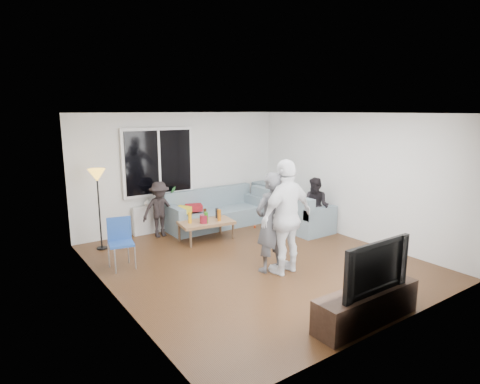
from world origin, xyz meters
TOP-DOWN VIEW (x-y plane):
  - floor at (0.00, 0.00)m, footprint 5.00×5.50m
  - ceiling at (0.00, 0.00)m, footprint 5.00×5.50m
  - wall_back at (0.00, 2.77)m, footprint 5.00×0.04m
  - wall_front at (0.00, -2.77)m, footprint 5.00×0.04m
  - wall_left at (-2.52, 0.00)m, footprint 0.04×5.50m
  - wall_right at (2.52, 0.00)m, footprint 0.04×5.50m
  - window_frame at (-0.60, 2.69)m, footprint 1.62×0.06m
  - window_glass at (-0.60, 2.65)m, footprint 1.50×0.02m
  - window_mullion at (-0.60, 2.64)m, footprint 0.05×0.03m
  - radiator at (-0.60, 2.65)m, footprint 1.30×0.12m
  - potted_plant at (-0.34, 2.62)m, footprint 0.22×0.18m
  - vase at (-0.92, 2.62)m, footprint 0.16×0.16m
  - sofa_back_section at (0.58, 2.27)m, footprint 2.30×0.85m
  - sofa_right_section at (2.02, 1.28)m, footprint 2.00×0.85m
  - sofa_corner at (2.35, 2.27)m, footprint 0.85×0.85m
  - cushion_yellow at (-0.31, 2.25)m, footprint 0.48×0.45m
  - cushion_red at (0.05, 2.33)m, footprint 0.44×0.41m
  - coffee_table at (-0.10, 1.53)m, footprint 1.17×0.74m
  - pitcher at (-0.20, 1.45)m, footprint 0.17×0.17m
  - side_chair at (-2.05, 1.03)m, footprint 0.47×0.47m
  - floor_lamp at (-2.05, 2.22)m, footprint 0.32×0.32m
  - player_left at (-0.04, -0.48)m, footprint 0.65×0.46m
  - player_right at (0.13, -0.69)m, footprint 1.15×0.59m
  - spectator_right at (2.02, 0.51)m, footprint 0.65×0.73m
  - spectator_back at (-0.78, 2.30)m, footprint 0.78×0.46m
  - tv_console at (-0.11, -2.50)m, footprint 1.60×0.40m
  - television at (-0.11, -2.50)m, footprint 1.15×0.15m
  - bottle_a at (-0.44, 1.60)m, footprint 0.07×0.07m
  - bottle_c at (-0.02, 1.72)m, footprint 0.07×0.07m
  - bottle_b at (-0.17, 1.41)m, footprint 0.08×0.08m
  - bottle_d at (0.14, 1.41)m, footprint 0.07×0.07m
  - bottle_e at (0.21, 1.62)m, footprint 0.07×0.07m

SIDE VIEW (x-z plane):
  - floor at x=0.00m, z-range -0.04..0.00m
  - coffee_table at x=-0.10m, z-range 0.00..0.40m
  - tv_console at x=-0.11m, z-range 0.00..0.44m
  - radiator at x=-0.60m, z-range 0.00..0.62m
  - sofa_back_section at x=0.58m, z-range 0.00..0.85m
  - sofa_right_section at x=2.02m, z-range 0.00..0.85m
  - sofa_corner at x=2.35m, z-range 0.00..0.85m
  - side_chair at x=-2.05m, z-range 0.00..0.86m
  - pitcher at x=-0.20m, z-range 0.40..0.57m
  - bottle_e at x=0.21m, z-range 0.40..0.62m
  - bottle_c at x=-0.02m, z-range 0.40..0.62m
  - cushion_yellow at x=-0.31m, z-range 0.44..0.58m
  - cushion_red at x=0.05m, z-range 0.45..0.57m
  - bottle_a at x=-0.44m, z-range 0.40..0.63m
  - bottle_b at x=-0.17m, z-range 0.40..0.63m
  - bottle_d at x=0.14m, z-range 0.40..0.64m
  - spectator_back at x=-0.78m, z-range 0.00..1.19m
  - spectator_right at x=2.02m, z-range 0.00..1.24m
  - vase at x=-0.92m, z-range 0.62..0.78m
  - television at x=-0.11m, z-range 0.44..1.10m
  - floor_lamp at x=-2.05m, z-range 0.00..1.56m
  - potted_plant at x=-0.34m, z-range 0.62..0.99m
  - player_left at x=-0.04m, z-range 0.00..1.67m
  - player_right at x=0.13m, z-range 0.00..1.89m
  - wall_back at x=0.00m, z-range 0.00..2.60m
  - wall_front at x=0.00m, z-range 0.00..2.60m
  - wall_left at x=-2.52m, z-range 0.00..2.60m
  - wall_right at x=2.52m, z-range 0.00..2.60m
  - window_frame at x=-0.60m, z-range 0.81..2.29m
  - window_glass at x=-0.60m, z-range 0.88..2.23m
  - window_mullion at x=-0.60m, z-range 0.88..2.23m
  - ceiling at x=0.00m, z-range 2.60..2.64m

